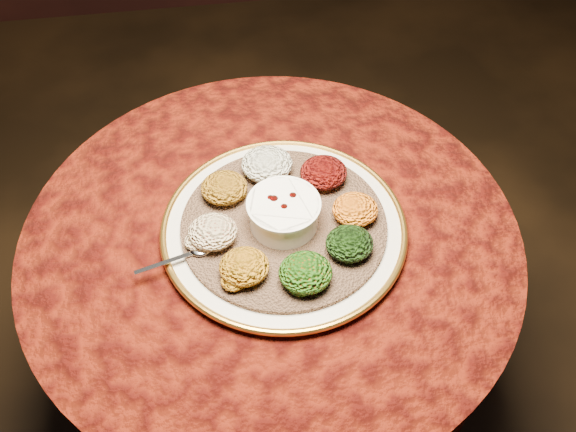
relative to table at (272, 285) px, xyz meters
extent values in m
plane|color=black|center=(0.00, 0.00, -0.55)|extent=(4.00, 4.00, 0.00)
cylinder|color=black|center=(0.00, 0.00, -0.53)|extent=(0.44, 0.44, 0.04)
cylinder|color=black|center=(0.00, 0.00, -0.21)|extent=(0.12, 0.12, 0.68)
cylinder|color=black|center=(0.00, 0.00, 0.15)|extent=(0.80, 0.80, 0.04)
cylinder|color=#4A0F06|center=(0.00, 0.00, 0.00)|extent=(0.93, 0.93, 0.34)
cylinder|color=#4A0F06|center=(0.00, 0.00, 0.17)|extent=(0.96, 0.96, 0.01)
cylinder|color=beige|center=(0.03, 0.00, 0.19)|extent=(0.46, 0.46, 0.02)
torus|color=#BF872F|center=(0.03, 0.00, 0.20)|extent=(0.47, 0.47, 0.01)
cylinder|color=#895F44|center=(0.03, 0.00, 0.20)|extent=(0.49, 0.49, 0.01)
cylinder|color=white|center=(0.03, 0.00, 0.24)|extent=(0.13, 0.13, 0.06)
cylinder|color=white|center=(0.03, 0.00, 0.26)|extent=(0.14, 0.14, 0.01)
cylinder|color=#570405|center=(0.03, 0.00, 0.25)|extent=(0.11, 0.11, 0.01)
ellipsoid|color=silver|center=(-0.13, -0.05, 0.21)|extent=(0.04, 0.03, 0.01)
cube|color=silver|center=(-0.20, -0.07, 0.21)|extent=(0.11, 0.04, 0.00)
ellipsoid|color=beige|center=(0.01, 0.13, 0.23)|extent=(0.10, 0.10, 0.05)
ellipsoid|color=black|center=(0.12, 0.10, 0.23)|extent=(0.09, 0.09, 0.04)
ellipsoid|color=#C87610|center=(0.16, -0.01, 0.23)|extent=(0.09, 0.08, 0.04)
ellipsoid|color=black|center=(0.13, -0.08, 0.23)|extent=(0.09, 0.08, 0.04)
ellipsoid|color=#933B09|center=(0.04, -0.14, 0.23)|extent=(0.09, 0.09, 0.05)
ellipsoid|color=#B96E10|center=(-0.06, -0.11, 0.23)|extent=(0.09, 0.08, 0.04)
ellipsoid|color=maroon|center=(-0.11, -0.02, 0.23)|extent=(0.09, 0.09, 0.04)
ellipsoid|color=#875310|center=(-0.08, 0.08, 0.23)|extent=(0.09, 0.09, 0.04)
camera|label=1|loc=(-0.08, -0.76, 1.14)|focal=40.00mm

